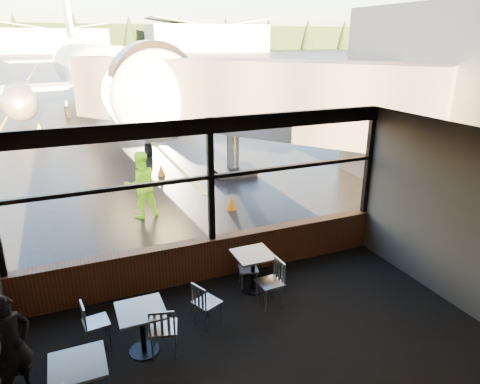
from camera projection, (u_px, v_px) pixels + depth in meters
ground_plane at (64, 60)px, 113.68m from camera, size 520.00×520.00×0.00m
carpet_floor at (275, 366)px, 6.81m from camera, size 8.00×6.00×0.01m
ceiling at (283, 154)px, 5.64m from camera, size 8.00×6.00×0.04m
wall_right at (476, 227)px, 7.69m from camera, size 0.04×6.00×3.50m
window_sill at (213, 258)px, 9.27m from camera, size 8.00×0.28×0.90m
window_header at (209, 125)px, 8.30m from camera, size 8.00×0.18×0.30m
mullion_centre at (211, 182)px, 8.69m from camera, size 0.12×0.12×2.60m
mullion_right at (368, 161)px, 10.12m from camera, size 0.12×0.12×2.60m
window_transom at (211, 177)px, 8.65m from camera, size 8.00×0.10×0.08m
airliner at (95, 35)px, 27.04m from camera, size 30.55×35.84×10.41m
jet_bridge at (257, 112)px, 14.65m from camera, size 9.66×11.81×5.15m
cafe_table_near at (253, 272)px, 8.79m from camera, size 0.76×0.76×0.84m
cafe_table_mid at (143, 331)px, 7.01m from camera, size 0.75×0.75×0.83m
chair_near_e at (270, 283)px, 8.26m from camera, size 0.54×0.54×0.95m
chair_near_w at (207, 303)px, 7.71m from camera, size 0.63×0.63×0.88m
chair_near_n at (248, 269)px, 8.92m from camera, size 0.53×0.53×0.80m
chair_mid_s at (163, 328)px, 6.98m from camera, size 0.63×0.63×0.94m
chair_mid_w at (96, 323)px, 7.20m from camera, size 0.51×0.51×0.85m
passenger at (12, 348)px, 6.02m from camera, size 0.72×0.67×1.65m
ground_crew at (141, 185)px, 12.31m from camera, size 1.06×0.89×1.97m
cone_nose at (161, 170)px, 16.35m from camera, size 0.31×0.31×0.43m
cone_wing at (39, 128)px, 24.00m from camera, size 0.38×0.38×0.52m
terminal_annex at (470, 101)px, 14.23m from camera, size 5.00×7.00×6.00m
hangar_mid at (57, 40)px, 168.47m from camera, size 38.00×15.00×10.00m
hangar_right at (207, 37)px, 183.90m from camera, size 50.00×20.00×12.00m
fuel_tank_b at (1, 45)px, 159.25m from camera, size 8.00×8.00×6.00m
fuel_tank_c at (30, 45)px, 162.89m from camera, size 8.00×8.00×6.00m
treeline at (56, 37)px, 189.85m from camera, size 360.00×3.00×12.00m
cone_extra at (231, 203)px, 13.07m from camera, size 0.31×0.31×0.43m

